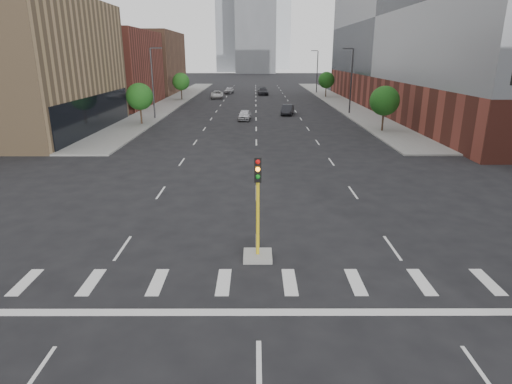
{
  "coord_description": "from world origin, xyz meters",
  "views": [
    {
      "loc": [
        -0.1,
        -7.33,
        8.19
      ],
      "look_at": [
        -0.07,
        10.34,
        2.5
      ],
      "focal_mm": 30.0,
      "sensor_mm": 36.0,
      "label": 1
    }
  ],
  "objects_px": {
    "car_near_left": "(245,115)",
    "median_traffic_signal": "(258,237)",
    "car_mid_right": "(287,110)",
    "car_distant": "(229,90)",
    "car_deep_right": "(263,91)",
    "car_far_left": "(217,95)"
  },
  "relations": [
    {
      "from": "car_near_left",
      "to": "median_traffic_signal",
      "type": "bearing_deg",
      "value": -84.39
    },
    {
      "from": "car_mid_right",
      "to": "car_distant",
      "type": "height_order",
      "value": "car_distant"
    },
    {
      "from": "car_near_left",
      "to": "car_mid_right",
      "type": "height_order",
      "value": "car_mid_right"
    },
    {
      "from": "median_traffic_signal",
      "to": "car_near_left",
      "type": "xyz_separation_m",
      "value": [
        -1.5,
        40.05,
        -0.3
      ]
    },
    {
      "from": "car_near_left",
      "to": "car_mid_right",
      "type": "distance_m",
      "value": 7.92
    },
    {
      "from": "car_deep_right",
      "to": "car_far_left",
      "type": "bearing_deg",
      "value": -144.47
    },
    {
      "from": "car_near_left",
      "to": "car_distant",
      "type": "xyz_separation_m",
      "value": [
        -4.39,
        40.0,
        0.06
      ]
    },
    {
      "from": "median_traffic_signal",
      "to": "car_mid_right",
      "type": "distance_m",
      "value": 45.46
    },
    {
      "from": "median_traffic_signal",
      "to": "car_near_left",
      "type": "relative_size",
      "value": 1.12
    },
    {
      "from": "car_mid_right",
      "to": "car_far_left",
      "type": "distance_m",
      "value": 27.03
    },
    {
      "from": "car_near_left",
      "to": "car_far_left",
      "type": "relative_size",
      "value": 0.77
    },
    {
      "from": "car_near_left",
      "to": "car_deep_right",
      "type": "relative_size",
      "value": 0.77
    },
    {
      "from": "car_distant",
      "to": "car_mid_right",
      "type": "bearing_deg",
      "value": -69.43
    },
    {
      "from": "car_deep_right",
      "to": "car_near_left",
      "type": "bearing_deg",
      "value": -97.37
    },
    {
      "from": "median_traffic_signal",
      "to": "car_distant",
      "type": "relative_size",
      "value": 1.03
    },
    {
      "from": "median_traffic_signal",
      "to": "car_mid_right",
      "type": "xyz_separation_m",
      "value": [
        4.49,
        45.23,
        -0.26
      ]
    },
    {
      "from": "car_near_left",
      "to": "car_mid_right",
      "type": "relative_size",
      "value": 0.91
    },
    {
      "from": "car_mid_right",
      "to": "car_distant",
      "type": "xyz_separation_m",
      "value": [
        -10.37,
        34.82,
        0.02
      ]
    },
    {
      "from": "car_mid_right",
      "to": "car_far_left",
      "type": "xyz_separation_m",
      "value": [
        -12.12,
        24.17,
        0.0
      ]
    },
    {
      "from": "median_traffic_signal",
      "to": "car_distant",
      "type": "height_order",
      "value": "median_traffic_signal"
    },
    {
      "from": "car_far_left",
      "to": "car_deep_right",
      "type": "height_order",
      "value": "car_deep_right"
    },
    {
      "from": "car_near_left",
      "to": "car_deep_right",
      "type": "xyz_separation_m",
      "value": [
        3.0,
        36.54,
        0.08
      ]
    }
  ]
}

